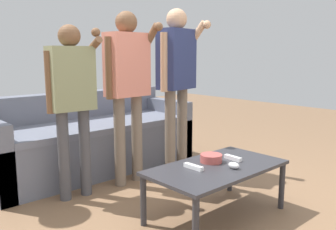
% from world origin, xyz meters
% --- Properties ---
extents(ground_plane, '(12.00, 12.00, 0.00)m').
position_xyz_m(ground_plane, '(0.00, 0.00, 0.00)').
color(ground_plane, brown).
extents(couch, '(2.15, 0.85, 0.80)m').
position_xyz_m(couch, '(-0.01, 1.50, 0.30)').
color(couch, slate).
rests_on(couch, ground).
extents(coffee_table, '(1.05, 0.57, 0.39)m').
position_xyz_m(coffee_table, '(0.09, -0.15, 0.35)').
color(coffee_table, '#2D2D33').
rests_on(coffee_table, ground).
extents(snack_bowl, '(0.17, 0.17, 0.06)m').
position_xyz_m(snack_bowl, '(0.13, -0.05, 0.42)').
color(snack_bowl, '#B24C47').
rests_on(snack_bowl, coffee_table).
extents(game_remote_nunchuk, '(0.06, 0.09, 0.05)m').
position_xyz_m(game_remote_nunchuk, '(0.13, -0.27, 0.42)').
color(game_remote_nunchuk, white).
rests_on(game_remote_nunchuk, coffee_table).
extents(player_left, '(0.42, 0.30, 1.44)m').
position_xyz_m(player_left, '(-0.51, 0.90, 0.91)').
color(player_left, '#47474C').
rests_on(player_left, ground).
extents(player_center, '(0.48, 0.35, 1.58)m').
position_xyz_m(player_center, '(0.03, 0.88, 0.99)').
color(player_center, '#756656').
rests_on(player_center, ground).
extents(player_right, '(0.52, 0.36, 1.64)m').
position_xyz_m(player_right, '(0.60, 0.83, 1.03)').
color(player_right, '#756656').
rests_on(player_right, ground).
extents(game_remote_wand_near, '(0.04, 0.15, 0.03)m').
position_xyz_m(game_remote_wand_near, '(0.30, -0.13, 0.41)').
color(game_remote_wand_near, white).
rests_on(game_remote_wand_near, coffee_table).
extents(game_remote_wand_far, '(0.04, 0.16, 0.03)m').
position_xyz_m(game_remote_wand_far, '(-0.09, -0.08, 0.41)').
color(game_remote_wand_far, white).
rests_on(game_remote_wand_far, coffee_table).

